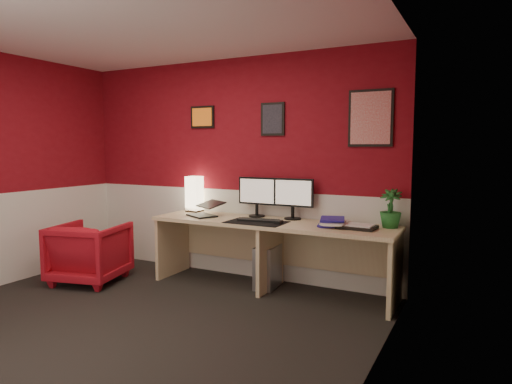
# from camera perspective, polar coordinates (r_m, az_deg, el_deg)

# --- Properties ---
(ground) EXTENTS (4.00, 3.50, 0.01)m
(ground) POSITION_cam_1_polar(r_m,az_deg,el_deg) (4.08, -16.09, -16.01)
(ground) COLOR black
(ground) RESTS_ON ground
(ceiling) EXTENTS (4.00, 3.50, 0.01)m
(ceiling) POSITION_cam_1_polar(r_m,az_deg,el_deg) (3.92, -17.17, 20.33)
(ceiling) COLOR white
(ceiling) RESTS_ON ground
(wall_back) EXTENTS (4.00, 0.01, 2.50)m
(wall_back) POSITION_cam_1_polar(r_m,az_deg,el_deg) (5.20, -3.12, 3.03)
(wall_back) COLOR maroon
(wall_back) RESTS_ON ground
(wall_right) EXTENTS (0.01, 3.50, 2.50)m
(wall_right) POSITION_cam_1_polar(r_m,az_deg,el_deg) (2.81, 14.22, 0.55)
(wall_right) COLOR maroon
(wall_right) RESTS_ON ground
(wainscot_back) EXTENTS (4.00, 0.01, 1.00)m
(wainscot_back) POSITION_cam_1_polar(r_m,az_deg,el_deg) (5.29, -3.11, -5.11)
(wainscot_back) COLOR silver
(wainscot_back) RESTS_ON ground
(wainscot_right) EXTENTS (0.01, 3.50, 1.00)m
(wainscot_right) POSITION_cam_1_polar(r_m,az_deg,el_deg) (2.98, 13.76, -13.98)
(wainscot_right) COLOR silver
(wainscot_right) RESTS_ON ground
(desk) EXTENTS (2.60, 0.65, 0.73)m
(desk) POSITION_cam_1_polar(r_m,az_deg,el_deg) (4.72, 1.84, -8.12)
(desk) COLOR tan
(desk) RESTS_ON ground
(shoji_lamp) EXTENTS (0.16, 0.16, 0.40)m
(shoji_lamp) POSITION_cam_1_polar(r_m,az_deg,el_deg) (5.36, -7.87, -0.36)
(shoji_lamp) COLOR #FFE5B2
(shoji_lamp) RESTS_ON desk
(laptop) EXTENTS (0.40, 0.36, 0.22)m
(laptop) POSITION_cam_1_polar(r_m,az_deg,el_deg) (4.99, -6.94, -1.85)
(laptop) COLOR black
(laptop) RESTS_ON desk
(monitor_left) EXTENTS (0.45, 0.06, 0.58)m
(monitor_left) POSITION_cam_1_polar(r_m,az_deg,el_deg) (4.91, 0.11, 0.19)
(monitor_left) COLOR black
(monitor_left) RESTS_ON desk
(monitor_right) EXTENTS (0.45, 0.06, 0.58)m
(monitor_right) POSITION_cam_1_polar(r_m,az_deg,el_deg) (4.74, 4.72, -0.03)
(monitor_right) COLOR black
(monitor_right) RESTS_ON desk
(desk_mat) EXTENTS (0.60, 0.38, 0.01)m
(desk_mat) POSITION_cam_1_polar(r_m,az_deg,el_deg) (4.57, 0.05, -3.86)
(desk_mat) COLOR black
(desk_mat) RESTS_ON desk
(keyboard) EXTENTS (0.43, 0.19, 0.02)m
(keyboard) POSITION_cam_1_polar(r_m,az_deg,el_deg) (4.63, 0.29, -3.59)
(keyboard) COLOR black
(keyboard) RESTS_ON desk_mat
(mouse) EXTENTS (0.06, 0.10, 0.03)m
(mouse) POSITION_cam_1_polar(r_m,az_deg,el_deg) (4.47, 2.89, -3.84)
(mouse) COLOR black
(mouse) RESTS_ON desk_mat
(book_bottom) EXTENTS (0.29, 0.35, 0.03)m
(book_bottom) POSITION_cam_1_polar(r_m,az_deg,el_deg) (4.44, 8.04, -4.04)
(book_bottom) COLOR #2B2096
(book_bottom) RESTS_ON desk
(book_middle) EXTENTS (0.23, 0.31, 0.02)m
(book_middle) POSITION_cam_1_polar(r_m,az_deg,el_deg) (4.40, 8.68, -3.83)
(book_middle) COLOR silver
(book_middle) RESTS_ON book_bottom
(book_top) EXTENTS (0.31, 0.36, 0.03)m
(book_top) POSITION_cam_1_polar(r_m,az_deg,el_deg) (4.42, 8.23, -3.45)
(book_top) COLOR #2B2096
(book_top) RESTS_ON book_middle
(zen_tray) EXTENTS (0.36, 0.27, 0.03)m
(zen_tray) POSITION_cam_1_polar(r_m,az_deg,el_deg) (4.33, 12.76, -4.38)
(zen_tray) COLOR black
(zen_tray) RESTS_ON desk
(potted_plant) EXTENTS (0.21, 0.21, 0.37)m
(potted_plant) POSITION_cam_1_polar(r_m,az_deg,el_deg) (4.44, 16.79, -2.03)
(potted_plant) COLOR #19591E
(potted_plant) RESTS_ON desk
(pc_tower) EXTENTS (0.24, 0.47, 0.45)m
(pc_tower) POSITION_cam_1_polar(r_m,az_deg,el_deg) (4.87, 1.64, -9.39)
(pc_tower) COLOR #99999E
(pc_tower) RESTS_ON ground
(armchair) EXTENTS (0.86, 0.88, 0.66)m
(armchair) POSITION_cam_1_polar(r_m,az_deg,el_deg) (5.33, -20.44, -7.24)
(armchair) COLOR #AE121F
(armchair) RESTS_ON ground
(art_left) EXTENTS (0.32, 0.02, 0.26)m
(art_left) POSITION_cam_1_polar(r_m,az_deg,el_deg) (5.40, -6.84, 9.47)
(art_left) COLOR orange
(art_left) RESTS_ON wall_back
(art_center) EXTENTS (0.28, 0.02, 0.36)m
(art_center) POSITION_cam_1_polar(r_m,az_deg,el_deg) (4.94, 2.14, 9.27)
(art_center) COLOR black
(art_center) RESTS_ON wall_back
(art_right) EXTENTS (0.44, 0.02, 0.56)m
(art_right) POSITION_cam_1_polar(r_m,az_deg,el_deg) (4.59, 14.42, 9.12)
(art_right) COLOR red
(art_right) RESTS_ON wall_back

